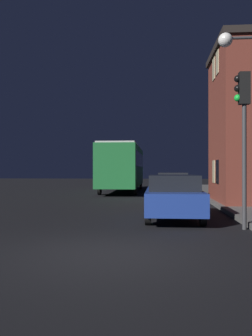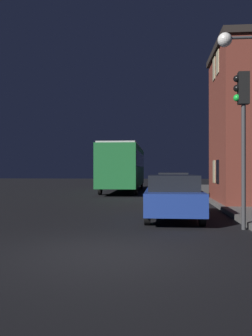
{
  "view_description": "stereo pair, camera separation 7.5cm",
  "coord_description": "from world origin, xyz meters",
  "px_view_note": "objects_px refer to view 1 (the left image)",
  "views": [
    {
      "loc": [
        1.06,
        -7.49,
        1.68
      ],
      "look_at": [
        -0.28,
        8.42,
        1.74
      ],
      "focal_mm": 40.0,
      "sensor_mm": 36.0,
      "label": 1
    },
    {
      "loc": [
        1.13,
        -7.48,
        1.68
      ],
      "look_at": [
        -0.28,
        8.42,
        1.74
      ],
      "focal_mm": 40.0,
      "sensor_mm": 36.0,
      "label": 2
    }
  ],
  "objects_px": {
    "streetlamp": "(242,87)",
    "traffic_light": "(243,117)",
    "bus": "(123,164)",
    "car_near_lane": "(173,196)",
    "car_far_lane": "(168,182)",
    "car_mid_lane": "(172,186)"
  },
  "relations": [
    {
      "from": "traffic_light",
      "to": "bus",
      "type": "height_order",
      "value": "traffic_light"
    },
    {
      "from": "bus",
      "to": "car_near_lane",
      "type": "relative_size",
      "value": 2.48
    },
    {
      "from": "streetlamp",
      "to": "traffic_light",
      "type": "height_order",
      "value": "streetlamp"
    },
    {
      "from": "car_near_lane",
      "to": "car_far_lane",
      "type": "height_order",
      "value": "car_near_lane"
    },
    {
      "from": "bus",
      "to": "traffic_light",
      "type": "bearing_deg",
      "value": -73.98
    },
    {
      "from": "streetlamp",
      "to": "bus",
      "type": "xyz_separation_m",
      "value": [
        -5.2,
        16.46,
        -2.15
      ]
    },
    {
      "from": "traffic_light",
      "to": "car_near_lane",
      "type": "bearing_deg",
      "value": 131.64
    },
    {
      "from": "traffic_light",
      "to": "car_mid_lane",
      "type": "relative_size",
      "value": 0.96
    },
    {
      "from": "bus",
      "to": "car_far_lane",
      "type": "relative_size",
      "value": 2.6
    },
    {
      "from": "streetlamp",
      "to": "car_far_lane",
      "type": "bearing_deg",
      "value": 95.61
    },
    {
      "from": "bus",
      "to": "car_near_lane",
      "type": "xyz_separation_m",
      "value": [
        3.14,
        -15.34,
        -1.27
      ]
    },
    {
      "from": "streetlamp",
      "to": "car_mid_lane",
      "type": "relative_size",
      "value": 1.25
    },
    {
      "from": "bus",
      "to": "car_mid_lane",
      "type": "xyz_separation_m",
      "value": [
        3.4,
        -7.7,
        -1.25
      ]
    },
    {
      "from": "car_mid_lane",
      "to": "car_far_lane",
      "type": "xyz_separation_m",
      "value": [
        0.03,
        9.29,
        -0.11
      ]
    },
    {
      "from": "car_near_lane",
      "to": "car_far_lane",
      "type": "xyz_separation_m",
      "value": [
        0.28,
        16.94,
        -0.09
      ]
    },
    {
      "from": "streetlamp",
      "to": "car_near_lane",
      "type": "height_order",
      "value": "streetlamp"
    },
    {
      "from": "traffic_light",
      "to": "car_far_lane",
      "type": "height_order",
      "value": "traffic_light"
    },
    {
      "from": "streetlamp",
      "to": "traffic_light",
      "type": "relative_size",
      "value": 1.29
    },
    {
      "from": "bus",
      "to": "car_mid_lane",
      "type": "distance_m",
      "value": 8.51
    },
    {
      "from": "traffic_light",
      "to": "car_far_lane",
      "type": "distance_m",
      "value": 19.25
    },
    {
      "from": "streetlamp",
      "to": "bus",
      "type": "distance_m",
      "value": 17.39
    },
    {
      "from": "car_near_lane",
      "to": "traffic_light",
      "type": "bearing_deg",
      "value": -48.36
    }
  ]
}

